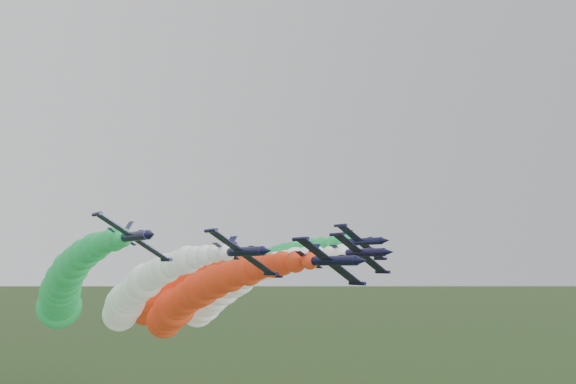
{
  "coord_description": "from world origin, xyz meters",
  "views": [
    {
      "loc": [
        -51.67,
        -61.38,
        38.39
      ],
      "look_at": [
        -4.48,
        3.96,
        48.83
      ],
      "focal_mm": 35.0,
      "sensor_mm": 36.0,
      "label": 1
    }
  ],
  "objects_px": {
    "jet_outer_right": "(232,283)",
    "jet_trail": "(159,295)",
    "jet_inner_right": "(218,295)",
    "jet_outer_left": "(64,290)",
    "jet_lead": "(185,303)",
    "jet_inner_left": "(133,297)"
  },
  "relations": [
    {
      "from": "jet_lead",
      "to": "jet_outer_right",
      "type": "xyz_separation_m",
      "value": [
        20.43,
        16.86,
        3.13
      ]
    },
    {
      "from": "jet_outer_right",
      "to": "jet_trail",
      "type": "relative_size",
      "value": 1.0
    },
    {
      "from": "jet_outer_left",
      "to": "jet_trail",
      "type": "height_order",
      "value": "jet_outer_left"
    },
    {
      "from": "jet_lead",
      "to": "jet_inner_right",
      "type": "height_order",
      "value": "jet_inner_right"
    },
    {
      "from": "jet_inner_left",
      "to": "jet_outer_right",
      "type": "height_order",
      "value": "jet_outer_right"
    },
    {
      "from": "jet_outer_left",
      "to": "jet_outer_right",
      "type": "xyz_separation_m",
      "value": [
        39.66,
        1.17,
        0.56
      ]
    },
    {
      "from": "jet_inner_left",
      "to": "jet_outer_left",
      "type": "bearing_deg",
      "value": 151.78
    },
    {
      "from": "jet_inner_left",
      "to": "jet_trail",
      "type": "height_order",
      "value": "jet_inner_left"
    },
    {
      "from": "jet_outer_right",
      "to": "jet_trail",
      "type": "xyz_separation_m",
      "value": [
        -14.9,
        9.14,
        -2.87
      ]
    },
    {
      "from": "jet_trail",
      "to": "jet_outer_right",
      "type": "bearing_deg",
      "value": -31.52
    },
    {
      "from": "jet_lead",
      "to": "jet_trail",
      "type": "relative_size",
      "value": 1.0
    },
    {
      "from": "jet_inner_right",
      "to": "jet_inner_left",
      "type": "bearing_deg",
      "value": 179.07
    },
    {
      "from": "jet_lead",
      "to": "jet_outer_right",
      "type": "height_order",
      "value": "jet_outer_right"
    },
    {
      "from": "jet_inner_right",
      "to": "jet_outer_left",
      "type": "height_order",
      "value": "jet_outer_left"
    },
    {
      "from": "jet_inner_left",
      "to": "jet_outer_left",
      "type": "xyz_separation_m",
      "value": [
        -12.04,
        6.46,
        1.55
      ]
    },
    {
      "from": "jet_inner_right",
      "to": "jet_outer_left",
      "type": "relative_size",
      "value": 0.99
    },
    {
      "from": "jet_outer_right",
      "to": "jet_trail",
      "type": "height_order",
      "value": "jet_outer_right"
    },
    {
      "from": "jet_trail",
      "to": "jet_inner_right",
      "type": "bearing_deg",
      "value": -68.27
    },
    {
      "from": "jet_inner_left",
      "to": "jet_inner_right",
      "type": "xyz_separation_m",
      "value": [
        19.53,
        -0.32,
        -0.12
      ]
    },
    {
      "from": "jet_inner_right",
      "to": "jet_outer_right",
      "type": "xyz_separation_m",
      "value": [
        8.09,
        7.95,
        2.23
      ]
    },
    {
      "from": "jet_inner_left",
      "to": "jet_inner_right",
      "type": "height_order",
      "value": "jet_inner_right"
    },
    {
      "from": "jet_lead",
      "to": "jet_trail",
      "type": "xyz_separation_m",
      "value": [
        5.53,
        26.0,
        0.26
      ]
    }
  ]
}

